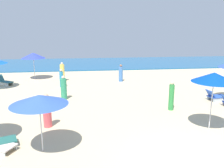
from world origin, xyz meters
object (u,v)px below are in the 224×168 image
beachgoer_4 (62,73)px  beachgoer_5 (121,74)px  umbrella_2 (33,56)px  lounge_chair_6_0 (5,81)px  beachgoer_3 (171,96)px  umbrella_4 (39,100)px  lounge_chair_0_0 (216,96)px  beachgoer_1 (64,89)px  beachgoer_2 (47,112)px  umbrella_3 (214,77)px  beachgoer_0 (61,79)px

beachgoer_4 → beachgoer_5: 5.24m
umbrella_2 → lounge_chair_6_0: umbrella_2 is taller
lounge_chair_6_0 → beachgoer_3: bearing=-88.8°
umbrella_2 → lounge_chair_6_0: (-2.06, -2.08, -1.92)m
umbrella_4 → beachgoer_3: size_ratio=1.31×
lounge_chair_0_0 → umbrella_4: (-10.25, -5.30, 1.79)m
umbrella_4 → beachgoer_1: bearing=87.5°
umbrella_2 → beachgoer_2: umbrella_2 is taller
beachgoer_2 → umbrella_3: bearing=91.8°
beachgoer_3 → beachgoer_1: bearing=105.3°
beachgoer_3 → beachgoer_5: (-1.69, 7.84, -0.11)m
lounge_chair_0_0 → lounge_chair_6_0: size_ratio=0.96×
umbrella_2 → lounge_chair_6_0: size_ratio=1.64×
umbrella_3 → lounge_chair_6_0: bearing=139.6°
beachgoer_3 → beachgoer_4: same height
beachgoer_0 → beachgoer_2: bearing=83.9°
umbrella_3 → beachgoer_4: size_ratio=1.59×
beachgoer_2 → beachgoer_5: beachgoer_2 is taller
umbrella_4 → umbrella_2: bearing=102.1°
umbrella_3 → beachgoer_0: (-7.56, 9.14, -1.80)m
beachgoer_3 → beachgoer_4: (-6.88, 8.56, -0.03)m
lounge_chair_0_0 → beachgoer_1: 10.07m
umbrella_4 → beachgoer_0: size_ratio=1.52×
umbrella_2 → beachgoer_4: size_ratio=1.44×
umbrella_3 → umbrella_4: umbrella_3 is taller
beachgoer_0 → beachgoer_1: size_ratio=0.92×
umbrella_4 → lounge_chair_6_0: 12.77m
lounge_chair_6_0 → beachgoer_2: (4.86, -9.30, 0.47)m
beachgoer_1 → beachgoer_3: (6.32, -2.92, 0.08)m
lounge_chair_6_0 → beachgoer_3: 13.96m
lounge_chair_0_0 → beachgoer_4: 12.72m
beachgoer_2 → umbrella_4: bearing=14.5°
beachgoer_2 → beachgoer_3: beachgoer_3 is taller
umbrella_4 → beachgoer_3: bearing=30.4°
beachgoer_4 → lounge_chair_6_0: bearing=-69.2°
lounge_chair_0_0 → lounge_chair_6_0: 16.50m
umbrella_2 → umbrella_4: (2.93, -13.70, -0.14)m
beachgoer_1 → lounge_chair_6_0: bearing=110.3°
lounge_chair_6_0 → beachgoer_4: bearing=-45.2°
lounge_chair_6_0 → lounge_chair_0_0: bearing=-77.7°
lounge_chair_6_0 → beachgoer_3: size_ratio=0.88×
umbrella_4 → beachgoer_0: bearing=90.8°
beachgoer_1 → umbrella_3: bearing=-66.4°
umbrella_2 → umbrella_3: size_ratio=0.90×
beachgoer_2 → beachgoer_4: 10.13m
beachgoer_0 → beachgoer_5: size_ratio=0.97×
beachgoer_3 → umbrella_2: bearing=84.2°
lounge_chair_0_0 → beachgoer_1: beachgoer_1 is taller
lounge_chair_6_0 → beachgoer_2: size_ratio=0.91×
lounge_chair_0_0 → beachgoer_0: bearing=55.3°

